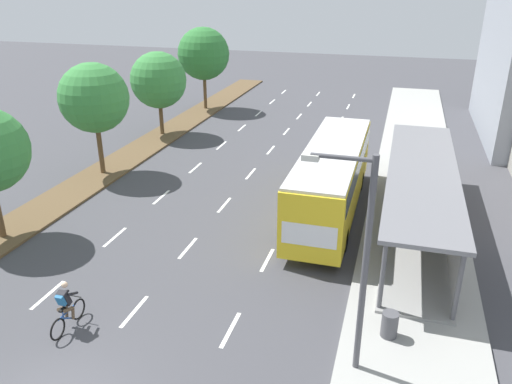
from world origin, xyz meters
name	(u,v)px	position (x,y,z in m)	size (l,w,h in m)	color
median_strip	(137,152)	(-8.30, 20.00, 0.06)	(2.60, 52.00, 0.12)	brown
sidewalk_right	(415,179)	(9.25, 20.00, 0.07)	(4.50, 52.00, 0.15)	#9E9E99
lane_divider_left	(195,168)	(-3.50, 18.42, 0.00)	(0.14, 47.85, 0.01)	white
lane_divider_center	(251,174)	(0.00, 18.42, 0.00)	(0.14, 47.85, 0.01)	white
lane_divider_right	(310,180)	(3.50, 18.42, 0.00)	(0.14, 47.85, 0.01)	white
bus_shelter	(426,194)	(9.53, 13.53, 1.86)	(2.90, 14.14, 2.86)	gray
bus	(332,174)	(5.25, 14.35, 2.07)	(2.54, 11.29, 3.37)	yellow
cyclist	(66,308)	(-1.59, 3.23, 0.79)	(0.46, 1.82, 1.71)	black
median_tree_third	(94,98)	(-8.26, 15.94, 4.48)	(3.85, 3.85, 6.30)	brown
median_tree_fourth	(158,80)	(-8.46, 24.13, 3.99)	(3.92, 3.92, 5.84)	brown
median_tree_fifth	(204,54)	(-8.33, 32.32, 4.73)	(4.33, 4.33, 6.78)	brown
streetlight	(359,253)	(7.42, 3.92, 3.89)	(1.91, 0.24, 6.50)	#4C4C51
trash_bin	(390,324)	(8.45, 5.59, 0.57)	(0.52, 0.52, 0.85)	#4C4C51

